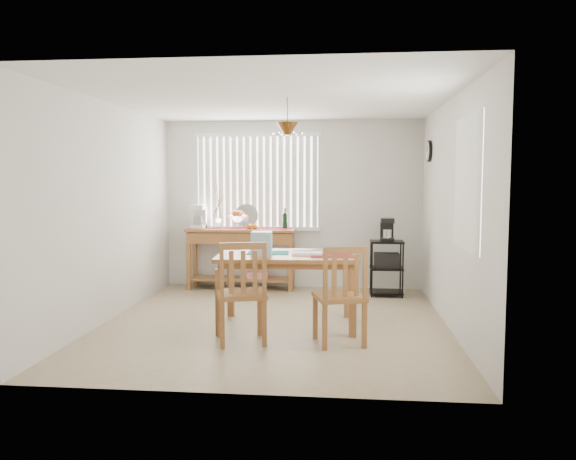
# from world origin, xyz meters

# --- Properties ---
(ground) EXTENTS (4.00, 4.50, 0.01)m
(ground) POSITION_xyz_m (0.00, 0.00, -0.01)
(ground) COLOR tan
(room_shell) EXTENTS (4.20, 4.70, 2.70)m
(room_shell) POSITION_xyz_m (0.00, 0.02, 1.69)
(room_shell) COLOR silver
(room_shell) RESTS_ON ground
(sideboard) EXTENTS (1.66, 0.47, 0.94)m
(sideboard) POSITION_xyz_m (-0.76, 2.00, 0.70)
(sideboard) COLOR #956132
(sideboard) RESTS_ON ground
(sideboard_items) EXTENTS (1.58, 0.40, 0.72)m
(sideboard_items) POSITION_xyz_m (-1.04, 2.01, 1.09)
(sideboard_items) COLOR maroon
(sideboard_items) RESTS_ON sideboard
(wire_cart) EXTENTS (0.47, 0.38, 0.80)m
(wire_cart) POSITION_xyz_m (1.42, 1.70, 0.48)
(wire_cart) COLOR black
(wire_cart) RESTS_ON ground
(cart_items) EXTENTS (0.19, 0.23, 0.33)m
(cart_items) POSITION_xyz_m (1.42, 1.70, 0.96)
(cart_items) COLOR black
(cart_items) RESTS_ON wire_cart
(dining_table) EXTENTS (1.62, 1.10, 0.84)m
(dining_table) POSITION_xyz_m (0.16, -0.14, 0.74)
(dining_table) COLOR #956132
(dining_table) RESTS_ON ground
(table_items) EXTENTS (1.23, 0.54, 0.27)m
(table_items) POSITION_xyz_m (0.02, -0.28, 0.94)
(table_items) COLOR #167D7A
(table_items) RESTS_ON dining_table
(chair_left) EXTENTS (0.60, 0.60, 1.07)m
(chair_left) POSITION_xyz_m (-0.23, -0.88, 0.52)
(chair_left) COLOR #956132
(chair_left) RESTS_ON ground
(chair_right) EXTENTS (0.59, 0.59, 1.03)m
(chair_right) POSITION_xyz_m (0.77, -0.83, 0.50)
(chair_right) COLOR #956132
(chair_right) RESTS_ON ground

